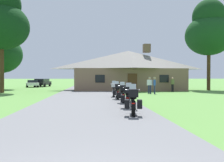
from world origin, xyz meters
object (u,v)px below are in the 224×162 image
object	(u,v)px
motorcycle_red_second_in_row	(128,97)
tree_right_of_lodge	(209,30)
motorcycle_white_third_in_row	(123,94)
bystander_olive_shirt_near_lodge	(173,84)
tree_left_near	(2,20)
parked_black_suv_far_left	(42,82)
bystander_white_shirt_beside_signpost	(150,84)
motorcycle_white_fourth_in_row	(118,91)
motorcycle_blue_farthest_in_row	(114,90)
tree_left_far	(0,49)
parked_white_sedan_far_left	(32,83)
motorcycle_black_nearest_to_camera	(133,102)
bystander_blue_shirt_by_tree	(155,84)

from	to	relation	value
motorcycle_red_second_in_row	tree_right_of_lodge	xyz separation A→B (m)	(12.92, 17.55, 7.09)
motorcycle_white_third_in_row	bystander_olive_shirt_near_lodge	distance (m)	14.19
tree_right_of_lodge	motorcycle_white_third_in_row	bearing A→B (deg)	-130.60
tree_left_near	parked_black_suv_far_left	xyz separation A→B (m)	(0.86, 17.12, -6.99)
tree_right_of_lodge	bystander_white_shirt_beside_signpost	bearing A→B (deg)	-147.81
motorcycle_white_fourth_in_row	motorcycle_blue_farthest_in_row	distance (m)	2.45
motorcycle_white_third_in_row	bystander_olive_shirt_near_lodge	bearing A→B (deg)	63.66
tree_left_far	parked_white_sedan_far_left	bearing A→B (deg)	73.09
bystander_olive_shirt_near_lodge	parked_black_suv_far_left	size ratio (longest dim) A/B	0.35
motorcycle_white_fourth_in_row	tree_left_far	size ratio (longest dim) A/B	0.22
motorcycle_white_fourth_in_row	parked_white_sedan_far_left	size ratio (longest dim) A/B	0.46
motorcycle_black_nearest_to_camera	tree_right_of_lodge	xyz separation A→B (m)	(13.07, 20.17, 7.09)
motorcycle_white_third_in_row	parked_white_sedan_far_left	bearing A→B (deg)	118.26
motorcycle_white_fourth_in_row	bystander_white_shirt_beside_signpost	bearing A→B (deg)	61.56
motorcycle_white_third_in_row	parked_white_sedan_far_left	size ratio (longest dim) A/B	0.46
motorcycle_blue_farthest_in_row	tree_left_near	xyz separation A→B (m)	(-11.46, 6.58, 7.15)
motorcycle_red_second_in_row	bystander_olive_shirt_near_lodge	size ratio (longest dim) A/B	1.24
tree_right_of_lodge	parked_black_suv_far_left	size ratio (longest dim) A/B	2.42
bystander_olive_shirt_near_lodge	bystander_blue_shirt_by_tree	size ratio (longest dim) A/B	0.99
motorcycle_black_nearest_to_camera	motorcycle_blue_farthest_in_row	distance (m)	10.29
bystander_olive_shirt_near_lodge	bystander_white_shirt_beside_signpost	bearing A→B (deg)	-166.93
motorcycle_red_second_in_row	parked_white_sedan_far_left	bearing A→B (deg)	122.29
tree_left_near	parked_black_suv_far_left	world-z (taller)	tree_left_near
motorcycle_red_second_in_row	motorcycle_blue_farthest_in_row	distance (m)	7.67
tree_right_of_lodge	parked_black_suv_far_left	xyz separation A→B (m)	(-23.62, 13.82, -6.92)
bystander_white_shirt_beside_signpost	parked_white_sedan_far_left	world-z (taller)	bystander_white_shirt_beside_signpost
parked_black_suv_far_left	motorcycle_blue_farthest_in_row	bearing A→B (deg)	-58.24
motorcycle_white_third_in_row	motorcycle_white_fourth_in_row	world-z (taller)	same
motorcycle_red_second_in_row	tree_left_far	world-z (taller)	tree_left_far
bystander_blue_shirt_by_tree	tree_left_near	bearing A→B (deg)	-84.39
bystander_blue_shirt_by_tree	tree_right_of_lodge	size ratio (longest dim) A/B	0.15
motorcycle_white_third_in_row	bystander_blue_shirt_by_tree	bearing A→B (deg)	68.50
motorcycle_red_second_in_row	parked_black_suv_far_left	world-z (taller)	parked_black_suv_far_left
bystander_blue_shirt_by_tree	parked_black_suv_far_left	bearing A→B (deg)	-127.24
bystander_olive_shirt_near_lodge	tree_left_near	bearing A→B (deg)	154.14
motorcycle_red_second_in_row	tree_right_of_lodge	size ratio (longest dim) A/B	0.18
motorcycle_blue_farthest_in_row	tree_left_near	bearing A→B (deg)	155.37
bystander_blue_shirt_by_tree	tree_right_of_lodge	bearing A→B (deg)	141.41
motorcycle_white_third_in_row	bystander_white_shirt_beside_signpost	distance (m)	10.14
motorcycle_black_nearest_to_camera	bystander_blue_shirt_by_tree	world-z (taller)	bystander_blue_shirt_by_tree
bystander_white_shirt_beside_signpost	motorcycle_blue_farthest_in_row	bearing A→B (deg)	59.40
bystander_white_shirt_beside_signpost	parked_black_suv_far_left	xyz separation A→B (m)	(-14.64, 19.47, -0.17)
bystander_blue_shirt_by_tree	tree_left_far	size ratio (longest dim) A/B	0.18
motorcycle_red_second_in_row	bystander_olive_shirt_near_lodge	xyz separation A→B (m)	(7.28, 14.75, 0.32)
bystander_white_shirt_beside_signpost	bystander_olive_shirt_near_lodge	bearing A→B (deg)	-126.42
bystander_white_shirt_beside_signpost	bystander_blue_shirt_by_tree	xyz separation A→B (m)	(0.40, -0.50, 0.00)
motorcycle_black_nearest_to_camera	bystander_white_shirt_beside_signpost	xyz separation A→B (m)	(4.09, 14.51, 0.34)
motorcycle_white_fourth_in_row	motorcycle_white_third_in_row	bearing A→B (deg)	-85.80
motorcycle_black_nearest_to_camera	parked_black_suv_far_left	distance (m)	35.59
bystander_blue_shirt_by_tree	tree_left_near	xyz separation A→B (m)	(-15.90, 2.85, 6.82)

